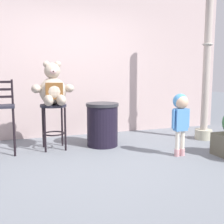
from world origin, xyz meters
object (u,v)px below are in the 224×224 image
at_px(bar_stool_with_teddy, 54,117).
at_px(bar_chair_empty, 2,112).
at_px(lamppost, 206,74).
at_px(teddy_bear, 53,89).
at_px(trash_bin, 102,124).
at_px(child_walking, 181,111).

relative_size(bar_stool_with_teddy, bar_chair_empty, 0.65).
xyz_separation_m(bar_stool_with_teddy, lamppost, (2.70, -0.25, 0.67)).
bearing_deg(bar_chair_empty, lamppost, -3.63).
distance_m(teddy_bear, trash_bin, 1.00).
xyz_separation_m(trash_bin, bar_chair_empty, (-1.55, 0.04, 0.28)).
xyz_separation_m(lamppost, bar_chair_empty, (-3.46, 0.22, -0.55)).
height_order(child_walking, lamppost, lamppost).
height_order(teddy_bear, child_walking, teddy_bear).
bearing_deg(trash_bin, lamppost, -5.39).
xyz_separation_m(child_walking, lamppost, (1.01, 0.75, 0.53)).
relative_size(lamppost, bar_chair_empty, 2.67).
height_order(trash_bin, bar_chair_empty, bar_chair_empty).
height_order(bar_stool_with_teddy, trash_bin, bar_stool_with_teddy).
bearing_deg(bar_chair_empty, teddy_bear, -0.53).
bearing_deg(child_walking, trash_bin, 39.41).
bearing_deg(trash_bin, bar_stool_with_teddy, 175.26).
bearing_deg(bar_chair_empty, bar_stool_with_teddy, 2.05).
relative_size(bar_stool_with_teddy, teddy_bear, 1.07).
relative_size(child_walking, lamppost, 0.31).
bearing_deg(bar_stool_with_teddy, bar_chair_empty, -177.95).
distance_m(teddy_bear, child_walking, 1.97).
relative_size(bar_stool_with_teddy, lamppost, 0.24).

